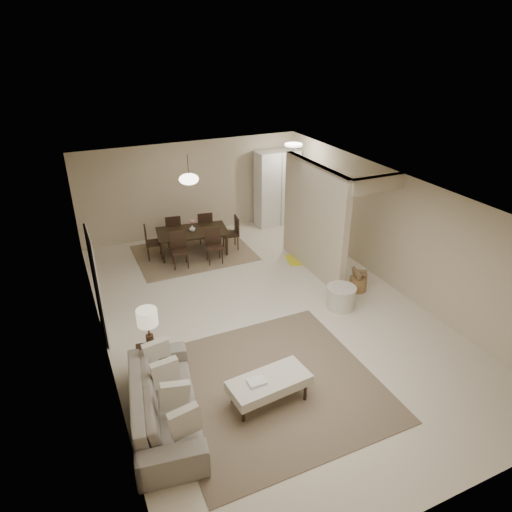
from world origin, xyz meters
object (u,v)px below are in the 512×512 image
pantry_cabinet (277,188)px  sofa (164,401)px  round_pouf (341,297)px  side_table (153,364)px  ottoman_bench (269,383)px  dining_table (193,242)px  wicker_basket (358,284)px

pantry_cabinet → sofa: bearing=-128.6°
pantry_cabinet → round_pouf: bearing=-100.5°
pantry_cabinet → sofa: 7.73m
pantry_cabinet → side_table: size_ratio=3.97×
ottoman_bench → dining_table: dining_table is taller
ottoman_bench → wicker_basket: bearing=28.9°
sofa → wicker_basket: sofa is taller
round_pouf → dining_table: dining_table is taller
ottoman_bench → pantry_cabinet: bearing=56.9°
side_table → ottoman_bench: bearing=-40.6°
sofa → ottoman_bench: size_ratio=1.81×
pantry_cabinet → dining_table: (-2.80, -0.95, -0.75)m
dining_table → side_table: bearing=-107.2°
ottoman_bench → round_pouf: round_pouf is taller
pantry_cabinet → sofa: pantry_cabinet is taller
pantry_cabinet → ottoman_bench: (-3.30, -6.32, -0.70)m
round_pouf → ottoman_bench: bearing=-144.4°
sofa → wicker_basket: (4.67, 1.87, -0.18)m
side_table → dining_table: 4.56m
ottoman_bench → wicker_basket: 3.84m
pantry_cabinet → side_table: pantry_cabinet is taller
wicker_basket → dining_table: (-2.67, 3.20, 0.15)m
dining_table → wicker_basket: bearing=-42.0°
wicker_basket → dining_table: dining_table is taller
sofa → wicker_basket: 5.03m
wicker_basket → dining_table: 4.17m
sofa → wicker_basket: bearing=-59.5°
wicker_basket → round_pouf: bearing=-150.2°
pantry_cabinet → round_pouf: 4.71m
ottoman_bench → wicker_basket: ottoman_bench is taller
pantry_cabinet → ottoman_bench: size_ratio=1.66×
side_table → dining_table: size_ratio=0.31×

